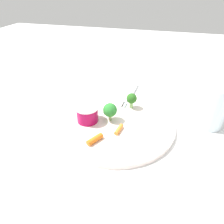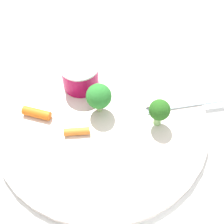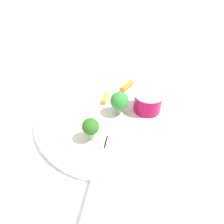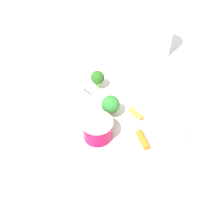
# 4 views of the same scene
# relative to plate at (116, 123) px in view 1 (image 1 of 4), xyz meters

# --- Properties ---
(ground_plane) EXTENTS (2.40, 2.40, 0.00)m
(ground_plane) POSITION_rel_plate_xyz_m (0.00, 0.00, -0.01)
(ground_plane) COLOR silver
(plate) EXTENTS (0.31, 0.31, 0.01)m
(plate) POSITION_rel_plate_xyz_m (0.00, 0.00, 0.00)
(plate) COLOR silver
(plate) RESTS_ON ground_plane
(sauce_cup) EXTENTS (0.06, 0.06, 0.04)m
(sauce_cup) POSITION_rel_plate_xyz_m (-0.02, 0.07, 0.03)
(sauce_cup) COLOR #9D0940
(sauce_cup) RESTS_ON plate
(broccoli_floret_0) EXTENTS (0.04, 0.04, 0.05)m
(broccoli_floret_0) POSITION_rel_plate_xyz_m (-0.00, 0.02, 0.04)
(broccoli_floret_0) COLOR #92B170
(broccoli_floret_0) RESTS_ON plate
(broccoli_floret_1) EXTENTS (0.03, 0.03, 0.05)m
(broccoli_floret_1) POSITION_rel_plate_xyz_m (0.08, -0.03, 0.04)
(broccoli_floret_1) COLOR #8BBD6D
(broccoli_floret_1) RESTS_ON plate
(carrot_stick_0) EXTENTS (0.04, 0.02, 0.01)m
(carrot_stick_0) POSITION_rel_plate_xyz_m (-0.04, -0.02, 0.01)
(carrot_stick_0) COLOR orange
(carrot_stick_0) RESTS_ON plate
(carrot_stick_1) EXTENTS (0.04, 0.03, 0.01)m
(carrot_stick_1) POSITION_rel_plate_xyz_m (-0.09, 0.03, 0.01)
(carrot_stick_1) COLOR orange
(carrot_stick_1) RESTS_ON plate
(fork) EXTENTS (0.18, 0.02, 0.00)m
(fork) POSITION_rel_plate_xyz_m (0.15, -0.01, 0.01)
(fork) COLOR #AEBFC9
(fork) RESTS_ON plate
(drinking_glass) EXTENTS (0.08, 0.08, 0.11)m
(drinking_glass) POSITION_rel_plate_xyz_m (0.07, -0.24, 0.05)
(drinking_glass) COLOR silver
(drinking_glass) RESTS_ON ground_plane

